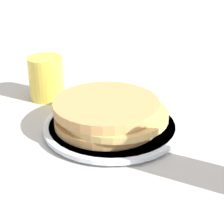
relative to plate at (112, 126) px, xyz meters
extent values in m
plane|color=#BCB7AD|center=(-0.02, -0.02, -0.01)|extent=(4.00, 4.00, 0.00)
cylinder|color=silver|center=(0.00, 0.00, 0.00)|extent=(0.21, 0.21, 0.01)
cylinder|color=silver|center=(0.00, 0.00, 0.00)|extent=(0.23, 0.23, 0.01)
cylinder|color=tan|center=(-0.01, 0.00, 0.01)|extent=(0.17, 0.17, 0.01)
cylinder|color=tan|center=(0.00, -0.01, 0.02)|extent=(0.17, 0.17, 0.01)
cylinder|color=tan|center=(-0.01, 0.01, 0.04)|extent=(0.17, 0.17, 0.02)
cylinder|color=yellow|center=(-0.04, 0.18, 0.03)|extent=(0.07, 0.07, 0.08)
camera|label=1|loc=(-0.28, -0.47, 0.29)|focal=60.00mm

